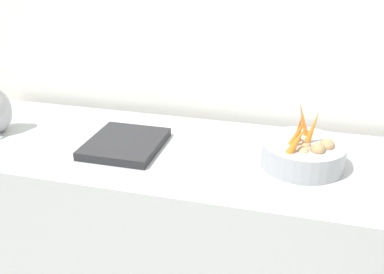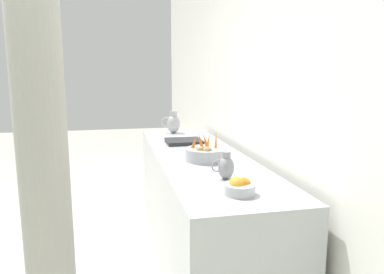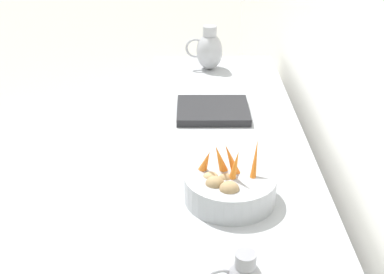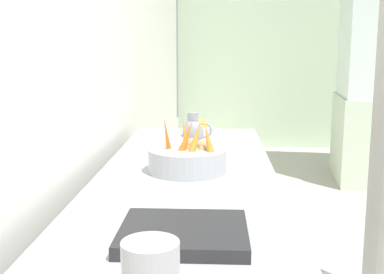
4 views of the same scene
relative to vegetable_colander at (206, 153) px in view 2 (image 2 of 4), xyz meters
name	(u,v)px [view 2 (image 2 of 4)]	position (x,y,z in m)	size (l,w,h in m)	color
tile_wall_left	(280,88)	(-0.48, 0.26, 0.51)	(0.10, 9.09, 3.00)	white
prep_counter	(199,206)	(0.00, -0.24, -0.52)	(0.73, 2.68, 0.93)	#ADAFB5
vegetable_colander	(206,153)	(0.00, 0.00, 0.00)	(0.32, 0.32, 0.23)	#9EA0A5
orange_bowl	(239,187)	(0.01, 0.81, -0.01)	(0.18, 0.18, 0.10)	#ADAFB5
metal_pitcher_tall	(173,123)	(0.03, -1.36, 0.06)	(0.21, 0.15, 0.25)	#A3A3A8
metal_pitcher_short	(226,167)	(0.00, 0.51, 0.02)	(0.15, 0.11, 0.18)	gray
counter_sink_basin	(184,141)	(0.03, -0.73, -0.04)	(0.34, 0.30, 0.04)	#232326
support_column	(38,93)	(1.07, 0.62, 0.51)	(0.27, 0.27, 3.00)	#9E9B93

